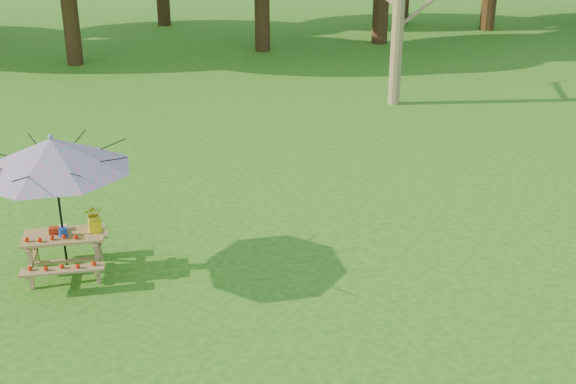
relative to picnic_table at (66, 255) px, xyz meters
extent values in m
cylinder|color=olive|center=(8.03, 8.40, 2.38)|extent=(0.42, 0.42, 5.42)
cube|color=#A08248|center=(0.00, 0.00, 0.32)|extent=(1.20, 0.62, 0.04)
cube|color=#A08248|center=(0.00, -0.55, 0.03)|extent=(1.20, 0.22, 0.04)
cube|color=#A08248|center=(0.00, 0.55, 0.03)|extent=(1.20, 0.22, 0.04)
cylinder|color=black|center=(0.00, 0.00, 0.80)|extent=(0.04, 0.04, 2.25)
cone|color=#20A0B6|center=(0.00, 0.00, 1.62)|extent=(2.92, 2.92, 0.49)
sphere|color=#20A0B6|center=(0.00, 0.00, 1.89)|extent=(0.08, 0.08, 0.08)
cube|color=#A8260D|center=(-0.13, 0.07, 0.39)|extent=(0.14, 0.12, 0.10)
cylinder|color=#123797|center=(0.01, -0.07, 0.41)|extent=(0.13, 0.13, 0.13)
cube|color=beige|center=(-0.02, 0.18, 0.38)|extent=(0.13, 0.13, 0.07)
cylinder|color=yellow|center=(0.47, 0.04, 0.44)|extent=(0.20, 0.20, 0.20)
imported|color=yellow|center=(0.47, 0.04, 0.63)|extent=(0.29, 0.26, 0.30)
camera|label=1|loc=(1.52, -10.25, 5.10)|focal=45.00mm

